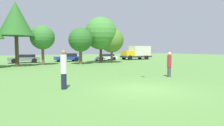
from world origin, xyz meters
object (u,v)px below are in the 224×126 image
Objects in this scene: tree_2 at (42,38)px; parked_car_grey at (24,58)px; tree_3 at (80,40)px; delivery_truck_yellow at (137,52)px; person_thrower at (64,69)px; person_catcher at (169,64)px; tree_5 at (112,40)px; frisbee at (146,55)px; tree_1 at (16,19)px; parked_car_blue at (68,57)px; tree_4 at (101,33)px; parked_car_white at (106,57)px.

tree_2 reaches higher than parked_car_grey.
tree_3 is 0.79× the size of delivery_truck_yellow.
person_thrower is 27.52m from delivery_truck_yellow.
tree_5 is (3.61, 14.40, 2.29)m from person_catcher.
person_catcher is 0.36× the size of tree_2.
parked_car_grey is 19.18m from delivery_truck_yellow.
tree_1 reaches higher than frisbee.
tree_3 reaches higher than parked_car_blue.
person_catcher is 0.42× the size of parked_car_grey.
tree_4 is (9.58, 15.19, 3.14)m from person_thrower.
parked_car_grey is (-1.59, 5.18, -2.68)m from tree_2.
tree_4 is at bearing 152.38° from parked_car_grey.
person_thrower is at bearing -126.88° from tree_5.
delivery_truck_yellow is (20.44, 5.07, -3.90)m from tree_1.
frisbee is at bearing 107.11° from parked_car_grey.
tree_2 is 0.97× the size of tree_5.
tree_3 is at bearing -13.37° from tree_2.
tree_3 is at bearing 42.20° from parked_car_white.
tree_5 is at bearing 132.08° from parked_car_blue.
frisbee is at bearing -105.12° from tree_4.
tree_1 is 12.41m from tree_5.
parked_car_blue is (4.62, 5.10, -2.66)m from tree_2.
tree_3 is at bearing 23.89° from delivery_truck_yellow.
tree_2 is at bearing 49.39° from parked_car_blue.
tree_1 reaches higher than person_catcher.
tree_3 is at bearing -87.78° from person_catcher.
tree_2 is at bearing 80.20° from person_thrower.
parked_car_white is at bearing 179.08° from parked_car_grey.
tree_1 reaches higher than tree_3.
parked_car_grey is at bearing 150.81° from tree_4.
tree_5 is at bearing 68.88° from frisbee.
tree_2 reaches higher than frisbee.
parked_car_white is (6.63, 5.69, -2.51)m from tree_3.
person_catcher is 0.45× the size of parked_car_blue.
delivery_truck_yellow is (13.12, 5.39, -1.78)m from tree_3.
tree_1 is 1.21× the size of delivery_truck_yellow.
person_catcher is at bearing 76.32° from parked_car_white.
frisbee is 13.61m from tree_3.
tree_2 is 1.15× the size of parked_car_grey.
tree_4 reaches higher than parked_car_blue.
person_catcher is 0.29× the size of delivery_truck_yellow.
tree_5 is 5.96m from parked_car_white.
frisbee is 0.06× the size of tree_3.
delivery_truck_yellow reaches higher than person_catcher.
parked_car_white is (3.24, 4.71, -3.54)m from tree_4.
parked_car_white is (6.45, -0.47, -0.08)m from parked_car_blue.
person_thrower is at bearing 0.00° from person_catcher.
tree_1 is 3.52m from tree_2.
delivery_truck_yellow is (12.94, -0.77, 0.65)m from parked_car_blue.
tree_5 is (11.12, 14.82, 2.21)m from person_thrower.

